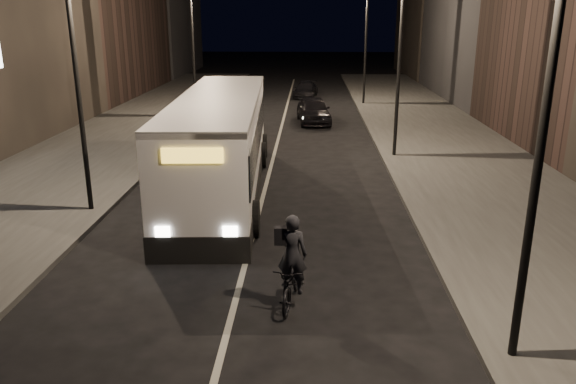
# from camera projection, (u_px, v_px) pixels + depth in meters

# --- Properties ---
(ground) EXTENTS (180.00, 180.00, 0.00)m
(ground) POSITION_uv_depth(u_px,v_px,m) (244.00, 267.00, 14.80)
(ground) COLOR black
(ground) RESTS_ON ground
(sidewalk_right) EXTENTS (7.00, 70.00, 0.16)m
(sidewalk_right) POSITION_uv_depth(u_px,v_px,m) (447.00, 147.00, 27.79)
(sidewalk_right) COLOR #353533
(sidewalk_right) RESTS_ON ground
(sidewalk_left) EXTENTS (7.00, 70.00, 0.16)m
(sidewalk_left) POSITION_uv_depth(u_px,v_px,m) (109.00, 144.00, 28.43)
(sidewalk_left) COLOR #353533
(sidewalk_left) RESTS_ON ground
(streetlight_right_near) EXTENTS (1.20, 0.44, 8.12)m
(streetlight_right_near) POSITION_uv_depth(u_px,v_px,m) (534.00, 78.00, 9.17)
(streetlight_right_near) COLOR black
(streetlight_right_near) RESTS_ON sidewalk_right
(streetlight_right_mid) EXTENTS (1.20, 0.44, 8.12)m
(streetlight_right_mid) POSITION_uv_depth(u_px,v_px,m) (395.00, 39.00, 24.41)
(streetlight_right_mid) COLOR black
(streetlight_right_mid) RESTS_ON sidewalk_right
(streetlight_right_far) EXTENTS (1.20, 0.44, 8.12)m
(streetlight_right_far) POSITION_uv_depth(u_px,v_px,m) (362.00, 29.00, 39.65)
(streetlight_right_far) COLOR black
(streetlight_right_far) RESTS_ON sidewalk_right
(streetlight_left_near) EXTENTS (1.20, 0.44, 8.12)m
(streetlight_left_near) POSITION_uv_depth(u_px,v_px,m) (82.00, 49.00, 17.19)
(streetlight_left_near) COLOR black
(streetlight_left_near) RESTS_ON sidewalk_left
(streetlight_left_far) EXTENTS (1.20, 0.44, 8.12)m
(streetlight_left_far) POSITION_uv_depth(u_px,v_px,m) (196.00, 32.00, 34.34)
(streetlight_left_far) COLOR black
(streetlight_left_far) RESTS_ON sidewalk_left
(city_bus) EXTENTS (3.66, 13.42, 3.58)m
(city_bus) POSITION_uv_depth(u_px,v_px,m) (221.00, 140.00, 20.70)
(city_bus) COLOR white
(city_bus) RESTS_ON ground
(cyclist_on_bicycle) EXTENTS (0.95, 2.02, 2.23)m
(cyclist_on_bicycle) POSITION_uv_depth(u_px,v_px,m) (292.00, 274.00, 12.68)
(cyclist_on_bicycle) COLOR black
(cyclist_on_bicycle) RESTS_ON ground
(car_near) EXTENTS (2.32, 4.75, 1.56)m
(car_near) POSITION_uv_depth(u_px,v_px,m) (313.00, 110.00, 34.30)
(car_near) COLOR black
(car_near) RESTS_ON ground
(car_mid) EXTENTS (1.71, 4.17, 1.34)m
(car_mid) POSITION_uv_depth(u_px,v_px,m) (234.00, 104.00, 37.23)
(car_mid) COLOR #3F3F42
(car_mid) RESTS_ON ground
(car_far) EXTENTS (2.19, 4.27, 1.19)m
(car_far) POSITION_uv_depth(u_px,v_px,m) (306.00, 90.00, 45.03)
(car_far) COLOR black
(car_far) RESTS_ON ground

